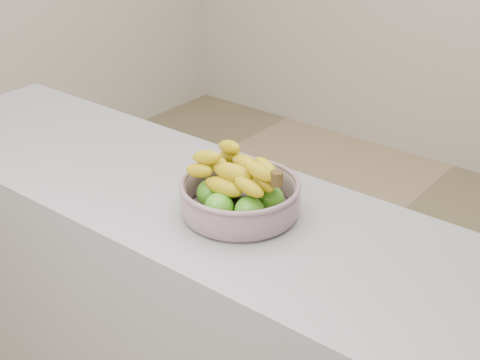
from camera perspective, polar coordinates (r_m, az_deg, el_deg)
The scene contains 3 objects.
ground at distance 2.75m, azimuth 1.23°, elevation -13.37°, with size 4.00×4.00×0.00m, color #9C815F.
counter at distance 2.20m, azimuth -6.09°, elevation -10.59°, with size 2.00×0.60×0.90m, color #9C9CA4.
fruit_bowl at distance 1.75m, azimuth -0.01°, elevation -1.25°, with size 0.32×0.32×0.17m.
Camera 1 is at (1.25, -1.66, 1.80)m, focal length 50.00 mm.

